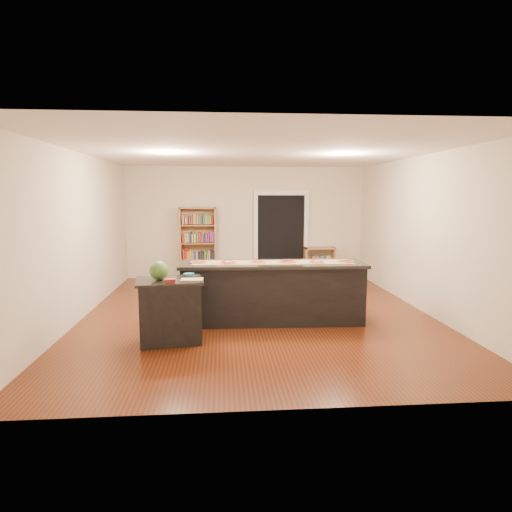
{
  "coord_description": "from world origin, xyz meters",
  "views": [
    {
      "loc": [
        -0.6,
        -7.39,
        2.08
      ],
      "look_at": [
        0.0,
        0.2,
        1.0
      ],
      "focal_mm": 30.0,
      "sensor_mm": 36.0,
      "label": 1
    }
  ],
  "objects": [
    {
      "name": "package_red",
      "position": [
        -1.32,
        -1.61,
        0.93
      ],
      "size": [
        0.16,
        0.12,
        0.05
      ],
      "primitive_type": "cube",
      "rotation": [
        0.0,
        0.0,
        0.17
      ],
      "color": "maroon",
      "rests_on": "side_counter"
    },
    {
      "name": "cutting_board",
      "position": [
        -1.03,
        -1.5,
        0.92
      ],
      "size": [
        0.31,
        0.2,
        0.02
      ],
      "primitive_type": "cube",
      "rotation": [
        0.0,
        0.0,
        0.0
      ],
      "color": "tan",
      "rests_on": "side_counter"
    },
    {
      "name": "pizza_d",
      "position": [
        0.46,
        -0.52,
        1.01
      ],
      "size": [
        0.3,
        0.3,
        0.02
      ],
      "color": "#B57945",
      "rests_on": "kitchen_island"
    },
    {
      "name": "pizza_a",
      "position": [
        -0.99,
        -0.47,
        1.01
      ],
      "size": [
        0.3,
        0.3,
        0.02
      ],
      "color": "#B57945",
      "rests_on": "kitchen_island"
    },
    {
      "name": "package_teal",
      "position": [
        -1.09,
        -1.26,
        0.93
      ],
      "size": [
        0.15,
        0.15,
        0.06
      ],
      "primitive_type": "cylinder",
      "color": "#195966",
      "rests_on": "side_counter"
    },
    {
      "name": "kitchen_island",
      "position": [
        0.21,
        -0.54,
        0.5
      ],
      "size": [
        3.01,
        0.82,
        0.99
      ],
      "rotation": [
        0.0,
        0.0,
        -0.03
      ],
      "color": "black",
      "rests_on": "ground"
    },
    {
      "name": "pizza_f",
      "position": [
        1.42,
        -0.59,
        1.01
      ],
      "size": [
        0.29,
        0.29,
        0.02
      ],
      "color": "#B57945",
      "rests_on": "kitchen_island"
    },
    {
      "name": "pizza_e",
      "position": [
        0.93,
        -0.59,
        1.01
      ],
      "size": [
        0.28,
        0.28,
        0.02
      ],
      "color": "#B57945",
      "rests_on": "kitchen_island"
    },
    {
      "name": "side_counter",
      "position": [
        -1.36,
        -1.4,
        0.46
      ],
      "size": [
        0.91,
        0.67,
        0.91
      ],
      "rotation": [
        0.0,
        0.0,
        0.15
      ],
      "color": "black",
      "rests_on": "ground"
    },
    {
      "name": "bookshelf",
      "position": [
        -1.21,
        3.29,
        0.9
      ],
      "size": [
        0.9,
        0.32,
        1.8
      ],
      "primitive_type": "cube",
      "color": "#AD7C54",
      "rests_on": "ground"
    },
    {
      "name": "kraft_paper",
      "position": [
        0.22,
        -0.52,
        1.0
      ],
      "size": [
        2.63,
        0.55,
        0.0
      ],
      "primitive_type": "cube",
      "rotation": [
        0.0,
        0.0,
        -0.03
      ],
      "color": "olive",
      "rests_on": "kitchen_island"
    },
    {
      "name": "pizza_c",
      "position": [
        -0.02,
        -0.5,
        1.01
      ],
      "size": [
        0.28,
        0.28,
        0.02
      ],
      "color": "#B57945",
      "rests_on": "kitchen_island"
    },
    {
      "name": "doorway",
      "position": [
        0.9,
        3.46,
        1.2
      ],
      "size": [
        1.4,
        0.09,
        2.21
      ],
      "color": "black",
      "rests_on": "room"
    },
    {
      "name": "low_shelf",
      "position": [
        1.88,
        3.28,
        0.39
      ],
      "size": [
        0.77,
        0.33,
        0.77
      ],
      "primitive_type": "cube",
      "color": "#AD7C54",
      "rests_on": "ground"
    },
    {
      "name": "waste_bin",
      "position": [
        -0.33,
        3.12,
        0.16
      ],
      "size": [
        0.22,
        0.22,
        0.32
      ],
      "primitive_type": "cylinder",
      "color": "#475C9F",
      "rests_on": "ground"
    },
    {
      "name": "pizza_b",
      "position": [
        -0.51,
        -0.54,
        1.01
      ],
      "size": [
        0.32,
        0.32,
        0.02
      ],
      "color": "#B57945",
      "rests_on": "kitchen_island"
    },
    {
      "name": "room",
      "position": [
        0.0,
        0.0,
        1.4
      ],
      "size": [
        6.0,
        7.0,
        2.8
      ],
      "color": "beige",
      "rests_on": "ground"
    },
    {
      "name": "watermelon",
      "position": [
        -1.49,
        -1.42,
        1.04
      ],
      "size": [
        0.27,
        0.27,
        0.27
      ],
      "primitive_type": "sphere",
      "color": "#144214",
      "rests_on": "side_counter"
    }
  ]
}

